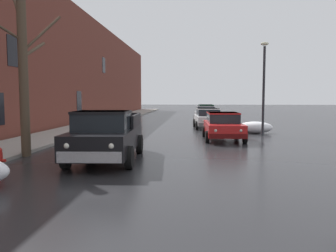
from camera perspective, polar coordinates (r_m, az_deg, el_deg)
left_sidewalk_slab at (r=21.36m, az=-17.13°, el=-1.04°), size 2.91×80.00×0.13m
brick_townhouse_facade at (r=22.21m, az=-22.23°, el=11.36°), size 0.63×80.00×9.67m
snow_bank_along_left_kerb at (r=21.11m, az=14.58°, el=-0.26°), size 2.15×1.11×0.72m
bare_tree_second_along_sidewalk at (r=13.61m, az=-23.47°, el=8.58°), size 2.19×3.66×6.78m
pickup_truck_black_approaching_near_lane at (r=11.76m, az=-10.52°, el=-1.62°), size 2.38×5.07×1.76m
sedan_red_parked_kerbside_close at (r=17.56m, az=9.40°, el=0.12°), size 2.09×4.16×1.42m
sedan_white_parked_kerbside_mid at (r=23.94m, az=6.88°, el=1.41°), size 2.17×3.97×1.42m
sedan_silver_parked_far_down_block at (r=30.40m, az=6.42°, el=2.16°), size 2.14×4.09×1.42m
sedan_green_queued_behind_truck at (r=36.46m, az=6.52°, el=2.62°), size 2.18×4.53×1.42m
street_lamp_post at (r=19.77m, az=16.09°, el=7.06°), size 0.44×0.24×5.31m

